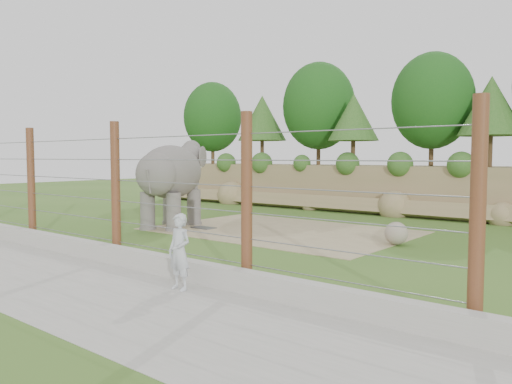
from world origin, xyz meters
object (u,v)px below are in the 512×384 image
Objects in this scene: stone_ball at (396,233)px; zookeeper at (179,252)px; barrier_fence at (116,190)px; elephant at (171,184)px.

zookeeper is at bearing -99.59° from stone_ball.
stone_ball is at bearing 81.76° from zookeeper.
barrier_fence is at bearing 164.57° from zookeeper.
stone_ball is at bearing 52.70° from barrier_fence.
stone_ball is at bearing -9.92° from elephant.
zookeeper reaches higher than stone_ball.
elephant reaches higher than stone_ball.
barrier_fence is at bearing -127.30° from stone_ball.
barrier_fence is 11.86× the size of zookeeper.
elephant is at bearing 124.50° from barrier_fence.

